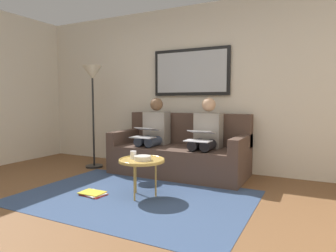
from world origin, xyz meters
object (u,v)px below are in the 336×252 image
couch (180,153)px  magazine_stack (93,193)px  person_right (153,132)px  laptop_white (200,136)px  laptop_silver (145,133)px  cup (133,155)px  person_left (206,135)px  coffee_table (142,161)px  framed_mirror (191,72)px  standing_lamp (93,84)px  bowl (142,158)px

couch → magazine_stack: bearing=71.6°
person_right → magazine_stack: size_ratio=3.54×
couch → person_right: bearing=9.1°
laptop_white → laptop_silver: bearing=-0.2°
cup → laptop_silver: size_ratio=0.26×
person_left → laptop_white: 0.25m
couch → laptop_white: bearing=143.4°
coffee_table → laptop_white: bearing=-111.6°
framed_mirror → person_right: framed_mirror is taller
framed_mirror → magazine_stack: bearing=75.4°
laptop_white → person_left: bearing=-90.0°
framed_mirror → standing_lamp: framed_mirror is taller
coffee_table → cup: (0.11, -0.00, 0.06)m
magazine_stack → standing_lamp: size_ratio=0.19×
cup → laptop_silver: 0.99m
bowl → person_left: bearing=-105.7°
cup → coffee_table: bearing=180.0°
framed_mirror → magazine_stack: size_ratio=3.97×
laptop_white → magazine_stack: bearing=50.8°
framed_mirror → bowl: size_ratio=6.66×
person_left → laptop_silver: person_left is taller
person_right → magazine_stack: (0.05, 1.35, -0.59)m
laptop_white → person_right: person_right is taller
laptop_silver → magazine_stack: bearing=87.6°
person_right → laptop_silver: (0.00, 0.25, 0.02)m
laptop_white → couch: bearing=-36.6°
magazine_stack → bowl: bearing=-162.8°
bowl → magazine_stack: (0.57, 0.18, -0.44)m
coffee_table → person_left: person_left is taller
couch → laptop_white: (-0.43, 0.32, 0.31)m
person_left → standing_lamp: bearing=6.1°
bowl → laptop_silver: 1.08m
bowl → laptop_white: size_ratio=0.56×
laptop_silver → magazine_stack: (0.05, 1.11, -0.61)m
bowl → person_right: (0.52, -1.18, 0.15)m
bowl → magazine_stack: size_ratio=0.60×
cup → person_left: (-0.47, -1.15, 0.13)m
laptop_silver → coffee_table: bearing=118.9°
magazine_stack → laptop_white: bearing=-129.2°
bowl → laptop_white: laptop_white is taller
standing_lamp → laptop_white: bearing=178.5°
person_right → laptop_silver: person_right is taller
couch → magazine_stack: couch is taller
couch → person_right: person_right is taller
person_left → magazine_stack: person_left is taller
bowl → person_left: size_ratio=0.17×
framed_mirror → laptop_white: bearing=121.2°
framed_mirror → person_right: (0.43, 0.46, -0.94)m
person_left → standing_lamp: standing_lamp is taller
standing_lamp → person_left: bearing=-173.9°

